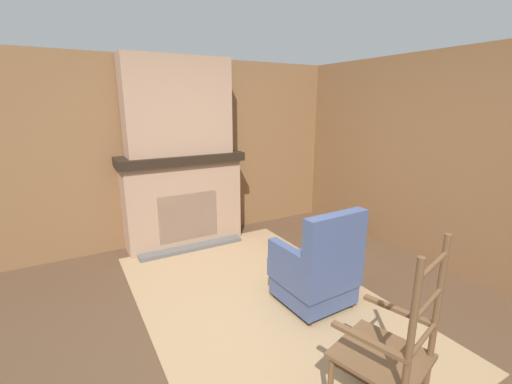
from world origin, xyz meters
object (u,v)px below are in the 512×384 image
Objects in this scene: rocking_chair at (388,362)px; oil_lamp_vase at (155,147)px; storage_case at (212,146)px; firewood_stack at (336,235)px; armchair at (317,271)px; decorative_plate_on_mantel at (174,143)px.

rocking_chair is 3.40m from oil_lamp_vase.
storage_case is at bearing -21.09° from rocking_chair.
oil_lamp_vase reaches higher than firewood_stack.
rocking_chair is 4.34× the size of storage_case.
oil_lamp_vase is (-2.10, -0.89, 0.97)m from armchair.
oil_lamp_vase is at bearing 20.98° from armchair.
armchair is at bearing 23.01° from oil_lamp_vase.
oil_lamp_vase is 1.14× the size of storage_case.
oil_lamp_vase is at bearing -90.01° from storage_case.
armchair is 1.22m from rocking_chair.
rocking_chair is at bearing -5.13° from storage_case.
armchair is 2.08× the size of firewood_stack.
storage_case reaches higher than rocking_chair.
storage_case reaches higher than firewood_stack.
storage_case is 0.97× the size of decorative_plate_on_mantel.
decorative_plate_on_mantel is (-0.02, -0.52, 0.06)m from storage_case.
decorative_plate_on_mantel is (-3.26, -0.23, 0.95)m from rocking_chair.
rocking_chair is at bearing 157.53° from armchair.
rocking_chair reaches higher than firewood_stack.
oil_lamp_vase is 0.76m from storage_case.
oil_lamp_vase is at bearing -114.68° from firewood_stack.
decorative_plate_on_mantel reaches higher than rocking_chair.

